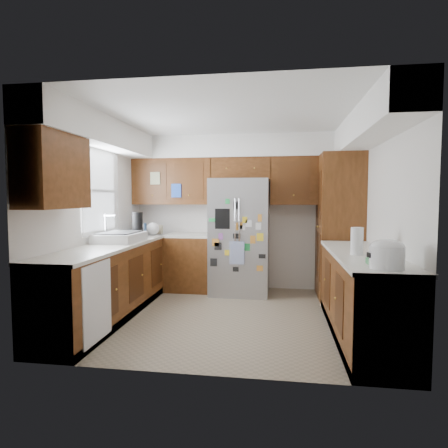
% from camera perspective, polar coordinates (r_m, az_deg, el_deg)
% --- Properties ---
extents(floor, '(3.60, 3.60, 0.00)m').
position_cam_1_polar(floor, '(4.90, 0.88, -13.91)').
color(floor, gray).
rests_on(floor, ground).
extents(room_shell, '(3.64, 3.24, 2.52)m').
position_cam_1_polar(room_shell, '(5.05, 0.25, 7.57)').
color(room_shell, silver).
rests_on(room_shell, ground).
extents(left_counter_run, '(1.36, 3.20, 0.92)m').
position_cam_1_polar(left_counter_run, '(5.17, -14.37, -8.18)').
color(left_counter_run, '#43240C').
rests_on(left_counter_run, ground).
extents(right_counter_run, '(0.63, 2.25, 0.92)m').
position_cam_1_polar(right_counter_run, '(4.38, 20.20, -10.61)').
color(right_counter_run, '#43240C').
rests_on(right_counter_run, ground).
extents(pantry, '(0.60, 0.90, 2.15)m').
position_cam_1_polar(pantry, '(5.86, 17.12, -0.42)').
color(pantry, '#43240C').
rests_on(pantry, ground).
extents(fridge, '(0.90, 0.79, 1.80)m').
position_cam_1_polar(fridge, '(5.89, 2.42, -1.93)').
color(fridge, '#A6A7AB').
rests_on(fridge, ground).
extents(bridge_cabinet, '(0.96, 0.34, 0.35)m').
position_cam_1_polar(bridge_cabinet, '(6.10, 2.67, 8.38)').
color(bridge_cabinet, '#43240C').
rests_on(bridge_cabinet, fridge).
extents(fridge_top_items, '(0.83, 0.28, 0.26)m').
position_cam_1_polar(fridge_top_items, '(6.14, 2.61, 11.11)').
color(fridge_top_items, blue).
rests_on(fridge_top_items, bridge_cabinet).
extents(sink_assembly, '(0.52, 0.70, 0.37)m').
position_cam_1_polar(sink_assembly, '(5.20, -15.58, -1.90)').
color(sink_assembly, silver).
rests_on(sink_assembly, left_counter_run).
extents(left_counter_clutter, '(0.40, 0.94, 0.38)m').
position_cam_1_polar(left_counter_clutter, '(5.86, -12.12, -0.57)').
color(left_counter_clutter, black).
rests_on(left_counter_clutter, left_counter_run).
extents(rice_cooker, '(0.29, 0.28, 0.25)m').
position_cam_1_polar(rice_cooker, '(3.40, 23.58, -4.12)').
color(rice_cooker, white).
rests_on(rice_cooker, right_counter_run).
extents(paper_towel, '(0.13, 0.13, 0.28)m').
position_cam_1_polar(paper_towel, '(4.11, 19.60, -2.46)').
color(paper_towel, white).
rests_on(paper_towel, right_counter_run).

